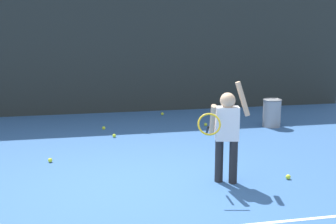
{
  "coord_description": "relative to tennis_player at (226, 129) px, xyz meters",
  "views": [
    {
      "loc": [
        -0.62,
        -5.47,
        2.09
      ],
      "look_at": [
        0.64,
        0.54,
        0.85
      ],
      "focal_mm": 47.8,
      "sensor_mm": 36.0,
      "label": 1
    }
  ],
  "objects": [
    {
      "name": "tennis_ball_6",
      "position": [
        -2.31,
        1.38,
        -0.69
      ],
      "size": [
        0.07,
        0.07,
        0.07
      ],
      "primitive_type": "sphere",
      "color": "#CCE033",
      "rests_on": "ground"
    },
    {
      "name": "tennis_ball_5",
      "position": [
        -1.37,
        3.33,
        -0.69
      ],
      "size": [
        0.07,
        0.07,
        0.07
      ],
      "primitive_type": "sphere",
      "color": "#CCE033",
      "rests_on": "ground"
    },
    {
      "name": "fence_post_3",
      "position": [
        1.68,
        5.11,
        1.07
      ],
      "size": [
        0.09,
        0.09,
        3.59
      ],
      "primitive_type": "cylinder",
      "color": "slate",
      "rests_on": "ground"
    },
    {
      "name": "ground_plane",
      "position": [
        -1.27,
        0.12,
        -0.73
      ],
      "size": [
        20.0,
        20.0,
        0.0
      ],
      "primitive_type": "plane",
      "color": "#335B93"
    },
    {
      "name": "tennis_ball_3",
      "position": [
        0.04,
        4.45,
        -0.69
      ],
      "size": [
        0.07,
        0.07,
        0.07
      ],
      "primitive_type": "sphere",
      "color": "#CCE033",
      "rests_on": "ground"
    },
    {
      "name": "fence_post_4",
      "position": [
        4.63,
        5.11,
        1.07
      ],
      "size": [
        0.09,
        0.09,
        3.59
      ],
      "primitive_type": "cylinder",
      "color": "slate",
      "rests_on": "ground"
    },
    {
      "name": "tennis_ball_4",
      "position": [
        2.63,
        4.25,
        -0.69
      ],
      "size": [
        0.07,
        0.07,
        0.07
      ],
      "primitive_type": "sphere",
      "color": "#CCE033",
      "rests_on": "ground"
    },
    {
      "name": "back_fence_windscreen",
      "position": [
        -1.27,
        5.05,
        0.99
      ],
      "size": [
        12.11,
        0.08,
        3.44
      ],
      "primitive_type": "cube",
      "color": "#282D2B",
      "rests_on": "ground"
    },
    {
      "name": "tennis_ball_1",
      "position": [
        0.69,
        3.21,
        -0.69
      ],
      "size": [
        0.07,
        0.07,
        0.07
      ],
      "primitive_type": "sphere",
      "color": "#CCE033",
      "rests_on": "ground"
    },
    {
      "name": "tennis_player",
      "position": [
        0.0,
        0.0,
        0.0
      ],
      "size": [
        0.8,
        0.57,
        1.35
      ],
      "rotation": [
        0.0,
        0.0,
        -0.21
      ],
      "color": "#232326",
      "rests_on": "ground"
    },
    {
      "name": "ball_hopper",
      "position": [
        1.99,
        2.9,
        -0.44
      ],
      "size": [
        0.38,
        0.38,
        0.56
      ],
      "color": "gray",
      "rests_on": "ground"
    },
    {
      "name": "fence_post_2",
      "position": [
        -1.27,
        5.11,
        1.07
      ],
      "size": [
        0.09,
        0.09,
        3.59
      ],
      "primitive_type": "cylinder",
      "color": "slate",
      "rests_on": "ground"
    },
    {
      "name": "tennis_ball_2",
      "position": [
        0.88,
        -0.05,
        -0.69
      ],
      "size": [
        0.07,
        0.07,
        0.07
      ],
      "primitive_type": "sphere",
      "color": "#CCE033",
      "rests_on": "ground"
    },
    {
      "name": "tennis_ball_7",
      "position": [
        -1.22,
        2.68,
        -0.69
      ],
      "size": [
        0.07,
        0.07,
        0.07
      ],
      "primitive_type": "sphere",
      "color": "#CCE033",
      "rests_on": "ground"
    }
  ]
}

